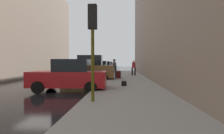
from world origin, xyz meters
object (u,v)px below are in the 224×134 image
at_px(parked_bronze_suv, 89,69).
at_px(pedestrian_in_red_jacket, 134,67).
at_px(parked_dark_green_sedan, 98,69).
at_px(fire_hydrant, 109,75).
at_px(traffic_light, 93,32).
at_px(parked_red_hatchback, 70,76).
at_px(pedestrian_with_beanie, 114,67).
at_px(rolling_suitcase, 119,75).
at_px(parked_blue_sedan, 103,67).
at_px(duffel_bag, 124,83).
at_px(parked_silver_sedan, 106,66).

bearing_deg(parked_bronze_suv, pedestrian_in_red_jacket, 46.73).
distance_m(parked_dark_green_sedan, fire_hydrant, 6.15).
bearing_deg(pedestrian_in_red_jacket, traffic_light, -100.34).
xyz_separation_m(parked_red_hatchback, parked_dark_green_sedan, (0.00, 11.71, 0.00)).
height_order(fire_hydrant, pedestrian_with_beanie, pedestrian_with_beanie).
height_order(parked_bronze_suv, rolling_suitcase, parked_bronze_suv).
bearing_deg(fire_hydrant, parked_dark_green_sedan, 107.07).
xyz_separation_m(traffic_light, pedestrian_with_beanie, (0.38, 10.52, -1.62)).
relative_size(pedestrian_with_beanie, rolling_suitcase, 1.71).
xyz_separation_m(parked_blue_sedan, traffic_light, (1.85, -21.51, 1.91)).
height_order(rolling_suitcase, duffel_bag, rolling_suitcase).
xyz_separation_m(parked_red_hatchback, fire_hydrant, (1.80, 5.84, -0.35)).
bearing_deg(duffel_bag, pedestrian_with_beanie, 98.21).
bearing_deg(parked_red_hatchback, parked_silver_sedan, 90.00).
bearing_deg(pedestrian_in_red_jacket, parked_silver_sedan, 107.49).
bearing_deg(duffel_bag, fire_hydrant, 105.96).
xyz_separation_m(traffic_light, duffel_bag, (1.24, 4.57, -2.47)).
distance_m(pedestrian_in_red_jacket, duffel_bag, 9.19).
xyz_separation_m(pedestrian_in_red_jacket, duffel_bag, (-1.25, -9.07, -0.81)).
relative_size(parked_silver_sedan, traffic_light, 1.19).
distance_m(parked_red_hatchback, pedestrian_in_red_jacket, 11.28).
relative_size(parked_bronze_suv, rolling_suitcase, 4.48).
xyz_separation_m(parked_blue_sedan, duffel_bag, (3.09, -16.94, -0.56)).
bearing_deg(parked_blue_sedan, rolling_suitcase, -77.15).
bearing_deg(fire_hydrant, rolling_suitcase, 36.70).
relative_size(parked_silver_sedan, fire_hydrant, 6.06).
bearing_deg(parked_red_hatchback, parked_dark_green_sedan, 90.00).
distance_m(parked_bronze_suv, rolling_suitcase, 2.83).
bearing_deg(traffic_light, parked_silver_sedan, 93.87).
height_order(parked_dark_green_sedan, duffel_bag, parked_dark_green_sedan).
bearing_deg(pedestrian_in_red_jacket, parked_dark_green_sedan, 163.27).
xyz_separation_m(pedestrian_with_beanie, rolling_suitcase, (0.46, -0.79, -0.65)).
xyz_separation_m(parked_dark_green_sedan, traffic_light, (1.85, -14.94, 1.91)).
bearing_deg(parked_dark_green_sedan, fire_hydrant, -72.93).
relative_size(parked_blue_sedan, rolling_suitcase, 4.06).
bearing_deg(fire_hydrant, duffel_bag, -74.04).
height_order(parked_silver_sedan, traffic_light, traffic_light).
distance_m(parked_red_hatchback, parked_blue_sedan, 18.28).
height_order(parked_bronze_suv, parked_silver_sedan, parked_bronze_suv).
bearing_deg(parked_dark_green_sedan, pedestrian_with_beanie, -63.23).
distance_m(pedestrian_with_beanie, rolling_suitcase, 1.12).
height_order(parked_blue_sedan, fire_hydrant, parked_blue_sedan).
xyz_separation_m(parked_silver_sedan, pedestrian_in_red_jacket, (4.34, -13.78, 0.26)).
xyz_separation_m(parked_dark_green_sedan, pedestrian_with_beanie, (2.23, -4.42, 0.29)).
height_order(parked_dark_green_sedan, pedestrian_with_beanie, pedestrian_with_beanie).
relative_size(pedestrian_in_red_jacket, rolling_suitcase, 1.64).
distance_m(parked_red_hatchback, duffel_bag, 3.41).
bearing_deg(parked_blue_sedan, traffic_light, -85.07).
height_order(pedestrian_with_beanie, duffel_bag, pedestrian_with_beanie).
distance_m(fire_hydrant, pedestrian_with_beanie, 1.64).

